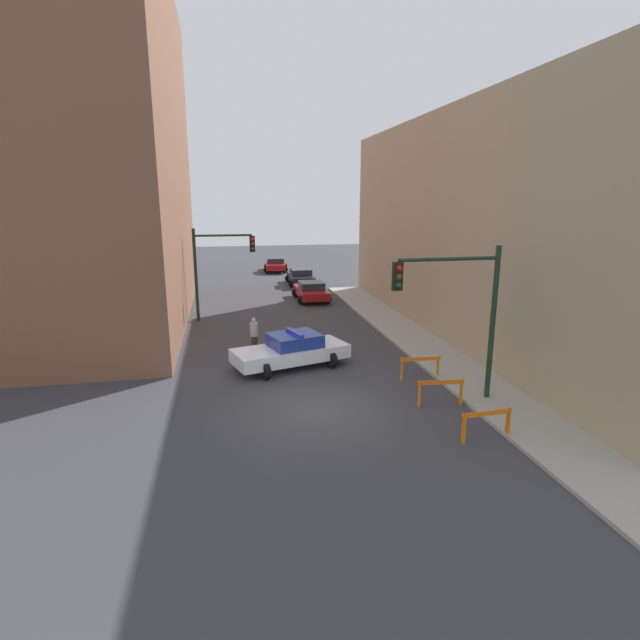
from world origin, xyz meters
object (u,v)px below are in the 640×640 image
traffic_light_far (215,261)px  barrier_mid (441,388)px  police_car (292,350)px  parked_car_mid (301,276)px  barrier_front (487,420)px  parked_car_near (311,291)px  barrier_back (420,364)px  pedestrian_crossing (254,335)px  traffic_light_near (462,301)px  parked_car_far (276,264)px

traffic_light_far → barrier_mid: size_ratio=3.25×
police_car → parked_car_mid: bearing=-26.8°
parked_car_mid → barrier_front: bearing=-86.7°
traffic_light_far → barrier_mid: (7.41, -14.01, -2.78)m
police_car → parked_car_near: 13.97m
parked_car_mid → barrier_back: (1.16, -22.49, -0.06)m
police_car → pedestrian_crossing: 2.58m
parked_car_mid → barrier_back: 22.52m
parked_car_near → barrier_front: bearing=-86.5°
police_car → barrier_mid: police_car is taller
barrier_mid → barrier_back: same height
police_car → barrier_front: police_car is taller
police_car → barrier_mid: bearing=-155.3°
traffic_light_near → traffic_light_far: bearing=120.1°
pedestrian_crossing → barrier_back: pedestrian_crossing is taller
parked_car_near → barrier_mid: size_ratio=2.70×
traffic_light_near → parked_car_near: bearing=95.5°
pedestrian_crossing → barrier_front: pedestrian_crossing is taller
pedestrian_crossing → barrier_mid: 9.10m
barrier_back → parked_car_mid: bearing=92.9°
parked_car_near → parked_car_far: (-0.89, 14.63, 0.00)m
traffic_light_near → parked_car_far: 33.19m
police_car → parked_car_far: police_car is taller
traffic_light_far → parked_car_mid: (6.54, 10.97, -2.72)m
pedestrian_crossing → barrier_mid: (5.74, -7.05, -0.24)m
parked_car_near → barrier_back: (1.44, -15.99, -0.06)m
traffic_light_far → barrier_back: traffic_light_far is taller
traffic_light_far → pedestrian_crossing: (1.67, -6.96, -2.54)m
barrier_front → barrier_mid: bearing=95.7°
traffic_light_near → barrier_mid: (-0.62, -0.15, -2.91)m
police_car → parked_car_far: bearing=-21.7°
barrier_mid → traffic_light_far: bearing=117.9°
parked_car_far → barrier_front: bearing=-80.5°
traffic_light_far → barrier_front: 18.47m
pedestrian_crossing → barrier_back: size_ratio=1.04×
parked_car_mid → parked_car_far: same height
barrier_mid → barrier_back: size_ratio=1.00×
barrier_mid → barrier_back: (0.28, 2.50, 0.00)m
police_car → barrier_back: (4.64, -2.39, -0.11)m
parked_car_near → pedestrian_crossing: pedestrian_crossing is taller
barrier_front → traffic_light_near: bearing=82.3°
parked_car_near → parked_car_far: size_ratio=0.97×
traffic_light_far → barrier_front: (7.66, -16.57, -2.78)m
parked_car_near → traffic_light_near: bearing=-84.7°
parked_car_near → traffic_light_far: bearing=-144.7°
traffic_light_near → traffic_light_far: size_ratio=1.00×
parked_car_near → barrier_back: 16.05m
barrier_mid → traffic_light_near: bearing=13.7°
police_car → parked_car_mid: size_ratio=1.16×
parked_car_mid → barrier_mid: parked_car_mid is taller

